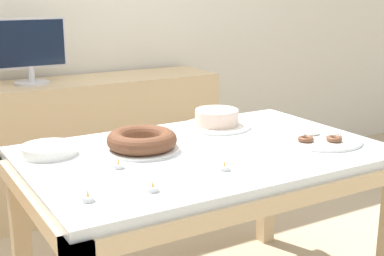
{
  "coord_description": "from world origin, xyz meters",
  "views": [
    {
      "loc": [
        -1.07,
        -1.72,
        1.34
      ],
      "look_at": [
        0.02,
        0.12,
        0.79
      ],
      "focal_mm": 50.0,
      "sensor_mm": 36.0,
      "label": 1
    }
  ],
  "objects_px": {
    "plate_stack": "(49,150)",
    "pastry_platter": "(321,139)",
    "tealight_near_front": "(224,168)",
    "cake_chocolate_round": "(217,120)",
    "computer_monitor": "(30,51)",
    "tealight_right_edge": "(88,198)",
    "tealight_near_cakes": "(153,188)",
    "cake_golden_bundt": "(142,141)",
    "tealight_centre": "(119,134)",
    "tealight_left_edge": "(118,166)"
  },
  "relations": [
    {
      "from": "cake_golden_bundt",
      "to": "tealight_centre",
      "type": "xyz_separation_m",
      "value": [
        0.0,
        0.25,
        -0.03
      ]
    },
    {
      "from": "tealight_left_edge",
      "to": "tealight_right_edge",
      "type": "xyz_separation_m",
      "value": [
        -0.2,
        -0.24,
        0.0
      ]
    },
    {
      "from": "pastry_platter",
      "to": "tealight_centre",
      "type": "bearing_deg",
      "value": 144.45
    },
    {
      "from": "tealight_near_front",
      "to": "cake_chocolate_round",
      "type": "bearing_deg",
      "value": 59.45
    },
    {
      "from": "cake_golden_bundt",
      "to": "tealight_near_cakes",
      "type": "height_order",
      "value": "cake_golden_bundt"
    },
    {
      "from": "plate_stack",
      "to": "pastry_platter",
      "type": "bearing_deg",
      "value": -20.57
    },
    {
      "from": "tealight_right_edge",
      "to": "cake_golden_bundt",
      "type": "bearing_deg",
      "value": 46.79
    },
    {
      "from": "computer_monitor",
      "to": "cake_chocolate_round",
      "type": "bearing_deg",
      "value": -63.42
    },
    {
      "from": "cake_chocolate_round",
      "to": "plate_stack",
      "type": "relative_size",
      "value": 1.49
    },
    {
      "from": "cake_chocolate_round",
      "to": "computer_monitor",
      "type": "bearing_deg",
      "value": 116.58
    },
    {
      "from": "computer_monitor",
      "to": "tealight_right_edge",
      "type": "bearing_deg",
      "value": -99.04
    },
    {
      "from": "tealight_near_cakes",
      "to": "tealight_left_edge",
      "type": "distance_m",
      "value": 0.26
    },
    {
      "from": "tealight_centre",
      "to": "tealight_near_front",
      "type": "xyz_separation_m",
      "value": [
        0.14,
        -0.6,
        0.0
      ]
    },
    {
      "from": "cake_golden_bundt",
      "to": "plate_stack",
      "type": "xyz_separation_m",
      "value": [
        -0.33,
        0.13,
        -0.02
      ]
    },
    {
      "from": "cake_golden_bundt",
      "to": "plate_stack",
      "type": "relative_size",
      "value": 1.38
    },
    {
      "from": "computer_monitor",
      "to": "tealight_right_edge",
      "type": "height_order",
      "value": "computer_monitor"
    },
    {
      "from": "cake_golden_bundt",
      "to": "tealight_right_edge",
      "type": "xyz_separation_m",
      "value": [
        -0.36,
        -0.38,
        -0.03
      ]
    },
    {
      "from": "cake_golden_bundt",
      "to": "tealight_near_cakes",
      "type": "relative_size",
      "value": 7.27
    },
    {
      "from": "pastry_platter",
      "to": "plate_stack",
      "type": "distance_m",
      "value": 1.11
    },
    {
      "from": "tealight_centre",
      "to": "tealight_near_front",
      "type": "bearing_deg",
      "value": -76.57
    },
    {
      "from": "computer_monitor",
      "to": "cake_golden_bundt",
      "type": "height_order",
      "value": "computer_monitor"
    },
    {
      "from": "cake_chocolate_round",
      "to": "pastry_platter",
      "type": "height_order",
      "value": "cake_chocolate_round"
    },
    {
      "from": "tealight_right_edge",
      "to": "cake_chocolate_round",
      "type": "bearing_deg",
      "value": 33.86
    },
    {
      "from": "cake_chocolate_round",
      "to": "plate_stack",
      "type": "distance_m",
      "value": 0.79
    },
    {
      "from": "tealight_right_edge",
      "to": "tealight_centre",
      "type": "xyz_separation_m",
      "value": [
        0.37,
        0.63,
        0.0
      ]
    },
    {
      "from": "tealight_near_front",
      "to": "tealight_centre",
      "type": "bearing_deg",
      "value": 103.43
    },
    {
      "from": "cake_chocolate_round",
      "to": "cake_golden_bundt",
      "type": "bearing_deg",
      "value": -160.24
    },
    {
      "from": "computer_monitor",
      "to": "plate_stack",
      "type": "height_order",
      "value": "computer_monitor"
    },
    {
      "from": "cake_golden_bundt",
      "to": "cake_chocolate_round",
      "type": "bearing_deg",
      "value": 19.76
    },
    {
      "from": "pastry_platter",
      "to": "tealight_near_cakes",
      "type": "height_order",
      "value": "tealight_near_cakes"
    },
    {
      "from": "pastry_platter",
      "to": "tealight_near_front",
      "type": "xyz_separation_m",
      "value": [
        -0.55,
        -0.1,
        -0.0
      ]
    },
    {
      "from": "pastry_platter",
      "to": "plate_stack",
      "type": "height_order",
      "value": "plate_stack"
    },
    {
      "from": "plate_stack",
      "to": "tealight_right_edge",
      "type": "bearing_deg",
      "value": -93.31
    },
    {
      "from": "tealight_right_edge",
      "to": "pastry_platter",
      "type": "bearing_deg",
      "value": 7.0
    },
    {
      "from": "tealight_near_cakes",
      "to": "tealight_centre",
      "type": "distance_m",
      "value": 0.68
    },
    {
      "from": "cake_golden_bundt",
      "to": "pastry_platter",
      "type": "height_order",
      "value": "cake_golden_bundt"
    },
    {
      "from": "cake_golden_bundt",
      "to": "pastry_platter",
      "type": "bearing_deg",
      "value": -19.84
    },
    {
      "from": "cake_chocolate_round",
      "to": "plate_stack",
      "type": "height_order",
      "value": "cake_chocolate_round"
    },
    {
      "from": "pastry_platter",
      "to": "tealight_left_edge",
      "type": "xyz_separation_m",
      "value": [
        -0.87,
        0.11,
        -0.0
      ]
    },
    {
      "from": "tealight_right_edge",
      "to": "tealight_centre",
      "type": "bearing_deg",
      "value": 59.86
    },
    {
      "from": "cake_chocolate_round",
      "to": "tealight_left_edge",
      "type": "xyz_separation_m",
      "value": [
        -0.62,
        -0.31,
        -0.03
      ]
    },
    {
      "from": "pastry_platter",
      "to": "cake_golden_bundt",
      "type": "bearing_deg",
      "value": 160.16
    },
    {
      "from": "computer_monitor",
      "to": "tealight_right_edge",
      "type": "relative_size",
      "value": 10.6
    },
    {
      "from": "pastry_platter",
      "to": "plate_stack",
      "type": "relative_size",
      "value": 1.6
    },
    {
      "from": "tealight_right_edge",
      "to": "tealight_centre",
      "type": "distance_m",
      "value": 0.73
    },
    {
      "from": "plate_stack",
      "to": "tealight_near_front",
      "type": "relative_size",
      "value": 5.25
    },
    {
      "from": "tealight_centre",
      "to": "cake_chocolate_round",
      "type": "bearing_deg",
      "value": -10.24
    },
    {
      "from": "computer_monitor",
      "to": "tealight_near_front",
      "type": "relative_size",
      "value": 10.6
    },
    {
      "from": "plate_stack",
      "to": "tealight_near_cakes",
      "type": "bearing_deg",
      "value": -72.35
    },
    {
      "from": "tealight_near_cakes",
      "to": "computer_monitor",
      "type": "bearing_deg",
      "value": 87.96
    }
  ]
}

